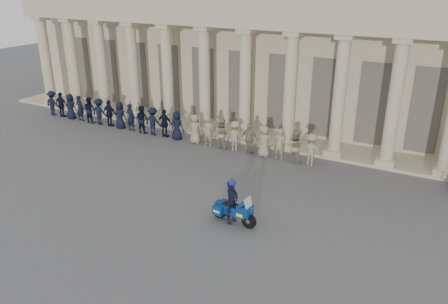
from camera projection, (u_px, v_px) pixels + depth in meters
ground at (188, 205)px, 18.09m from camera, size 90.00×90.00×0.00m
building at (308, 47)px, 28.45m from camera, size 40.00×12.50×9.00m
officer_rank at (161, 123)px, 25.57m from camera, size 19.22×0.64×1.69m
motorcycle at (234, 210)px, 16.58m from camera, size 1.94×0.82×1.25m
rider at (232, 201)px, 16.50m from camera, size 0.47×0.67×1.82m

